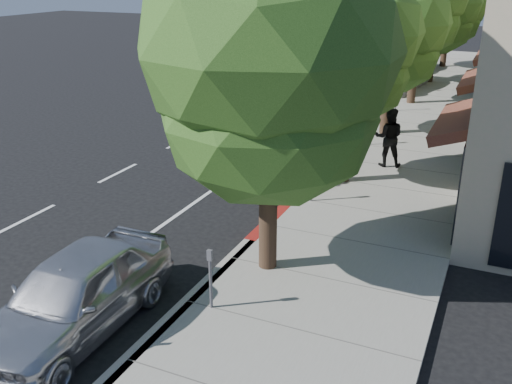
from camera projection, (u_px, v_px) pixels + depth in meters
The scene contains 17 objects.
ground at pixel (266, 229), 14.87m from camera, with size 120.00×120.00×0.00m, color black.
sidewalk at pixel (410, 153), 20.75m from camera, with size 4.60×56.00×0.15m, color gray.
curb at pixel (349, 145), 21.62m from camera, with size 0.30×56.00×0.15m, color #9E998E.
curb_red_segment at pixel (280, 213), 15.69m from camera, with size 0.32×4.00×0.15m, color maroon.
street_tree_0 at pixel (269, 56), 11.07m from camera, with size 5.26×5.26×7.88m.
street_tree_1 at pixel (351, 35), 16.23m from camera, with size 4.15×4.15×7.29m.
street_tree_2 at pixel (393, 25), 21.41m from camera, with size 4.36×4.36×7.04m.
street_tree_4 at pixel (438, 3), 31.54m from camera, with size 4.94×4.94×7.39m.
street_tree_5 at pixel (450, 4), 36.76m from camera, with size 4.95×4.95×6.93m.
cyclist at pixel (279, 166), 17.07m from camera, with size 0.59×0.39×1.63m, color silver.
bicycle at pixel (248, 168), 17.69m from camera, with size 0.74×2.12×1.12m, color navy.
silver_suv at pixel (270, 133), 20.02m from camera, with size 3.09×6.70×1.86m, color silver.
dark_sedan at pixel (306, 118), 23.03m from camera, with size 1.48×4.24×1.40m, color #222628.
white_pickup at pixel (398, 74), 31.36m from camera, with size 2.50×6.16×1.79m, color silver.
dark_suv_far at pixel (417, 60), 36.97m from camera, with size 1.71×4.26×1.45m, color black.
near_car_a at pixel (74, 294), 10.48m from camera, with size 1.84×4.58×1.56m, color silver.
pedestrian at pixel (389, 137), 18.82m from camera, with size 0.96×0.75×1.97m, color black.
Camera 1 is at (5.26, -12.39, 6.39)m, focal length 40.00 mm.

